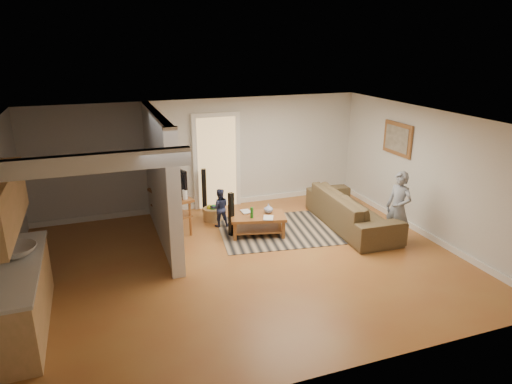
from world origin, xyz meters
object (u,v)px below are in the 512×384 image
tv_console (171,197)px  child (395,242)px  speaker_left (231,215)px  toddler (220,226)px  coffee_table (259,219)px  sofa (351,226)px  speaker_right (204,191)px  toy_basket (213,213)px

tv_console → child: tv_console is taller
speaker_left → toddler: 0.72m
tv_console → child: bearing=-44.9°
coffee_table → toddler: (-0.61, 0.68, -0.33)m
sofa → coffee_table: coffee_table is taller
toddler → speaker_right: bearing=-75.4°
speaker_left → speaker_right: bearing=73.7°
speaker_left → child: speaker_left is taller
sofa → tv_console: 3.78m
tv_console → speaker_right: bearing=24.2°
speaker_right → toy_basket: 0.66m
child → coffee_table: bearing=-135.3°
sofa → toy_basket: bearing=65.9°
speaker_right → toddler: size_ratio=1.22×
speaker_right → child: bearing=-23.9°
coffee_table → tv_console: tv_console is taller
tv_console → toy_basket: tv_console is taller
toy_basket → speaker_right: bearing=94.1°
speaker_right → speaker_left: bearing=-64.1°
coffee_table → tv_console: (-1.57, 0.88, 0.37)m
coffee_table → child: bearing=-27.5°
toy_basket → toddler: size_ratio=0.51×
tv_console → sofa: bearing=-34.6°
sofa → tv_console: bearing=74.8°
child → speaker_left: bearing=-133.1°
child → sofa: bearing=-175.4°
speaker_right → child: size_ratio=0.71×
toddler → tv_console: bearing=-2.7°
coffee_table → toy_basket: size_ratio=2.86×
child → toy_basket: bearing=-145.0°
tv_console → speaker_right: size_ratio=1.29×
child → toddler: 3.54m
toy_basket → toddler: 0.42m
sofa → child: size_ratio=1.79×
coffee_table → speaker_left: (-0.53, 0.13, 0.12)m
speaker_left → toy_basket: (-0.14, 0.93, -0.30)m
sofa → toddler: bearing=72.6°
speaker_right → toy_basket: (0.04, -0.57, -0.35)m
speaker_left → toddler: speaker_left is taller
tv_console → toddler: bearing=-28.5°
sofa → speaker_left: size_ratio=2.80×
tv_console → child: (3.94, -2.12, -0.69)m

